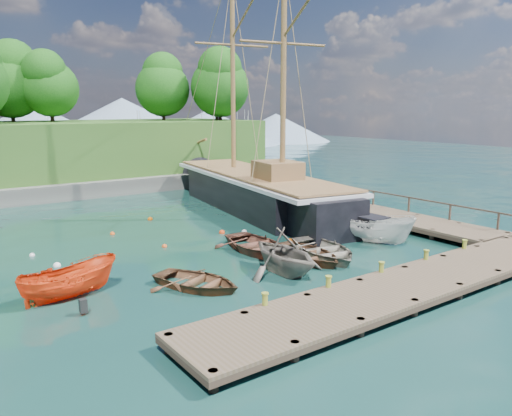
# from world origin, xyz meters

# --- Properties ---
(ground) EXTENTS (160.00, 160.00, 0.00)m
(ground) POSITION_xyz_m (0.00, 0.00, 0.00)
(ground) COLOR #11362A
(ground) RESTS_ON ground
(dock_near) EXTENTS (20.00, 3.20, 1.10)m
(dock_near) POSITION_xyz_m (2.00, -6.50, 0.43)
(dock_near) COLOR brown
(dock_near) RESTS_ON ground
(dock_east) EXTENTS (3.20, 24.00, 1.10)m
(dock_east) POSITION_xyz_m (11.50, 7.00, 0.43)
(dock_east) COLOR brown
(dock_east) RESTS_ON ground
(bollard_0) EXTENTS (0.26, 0.26, 0.45)m
(bollard_0) POSITION_xyz_m (-4.00, -5.10, 0.00)
(bollard_0) COLOR olive
(bollard_0) RESTS_ON ground
(bollard_1) EXTENTS (0.26, 0.26, 0.45)m
(bollard_1) POSITION_xyz_m (-1.00, -5.10, 0.00)
(bollard_1) COLOR olive
(bollard_1) RESTS_ON ground
(bollard_2) EXTENTS (0.26, 0.26, 0.45)m
(bollard_2) POSITION_xyz_m (2.00, -5.10, 0.00)
(bollard_2) COLOR olive
(bollard_2) RESTS_ON ground
(bollard_3) EXTENTS (0.26, 0.26, 0.45)m
(bollard_3) POSITION_xyz_m (5.00, -5.10, 0.00)
(bollard_3) COLOR olive
(bollard_3) RESTS_ON ground
(bollard_4) EXTENTS (0.26, 0.26, 0.45)m
(bollard_4) POSITION_xyz_m (8.00, -5.10, 0.00)
(bollard_4) COLOR olive
(bollard_4) RESTS_ON ground
(rowboat_0) EXTENTS (4.20, 4.76, 0.82)m
(rowboat_0) POSITION_xyz_m (-4.32, -0.88, 0.00)
(rowboat_0) COLOR brown
(rowboat_0) RESTS_ON ground
(rowboat_1) EXTENTS (3.71, 4.26, 2.18)m
(rowboat_1) POSITION_xyz_m (-0.22, -1.45, 0.00)
(rowboat_1) COLOR slate
(rowboat_1) RESTS_ON ground
(rowboat_2) EXTENTS (3.17, 4.34, 0.88)m
(rowboat_2) POSITION_xyz_m (1.92, -0.64, 0.00)
(rowboat_2) COLOR #533522
(rowboat_2) RESTS_ON ground
(rowboat_3) EXTENTS (4.36, 5.36, 0.98)m
(rowboat_3) POSITION_xyz_m (2.90, -0.75, 0.00)
(rowboat_3) COLOR #706A5C
(rowboat_3) RESTS_ON ground
(rowboat_4) EXTENTS (3.65, 4.85, 0.95)m
(rowboat_4) POSITION_xyz_m (0.74, 2.05, 0.00)
(rowboat_4) COLOR brown
(rowboat_4) RESTS_ON ground
(motorboat_orange) EXTENTS (4.13, 2.03, 1.53)m
(motorboat_orange) POSITION_xyz_m (-8.84, 1.12, 0.00)
(motorboat_orange) COLOR #F34615
(motorboat_orange) RESTS_ON ground
(cabin_boat_white) EXTENTS (3.42, 5.09, 1.84)m
(cabin_boat_white) POSITION_xyz_m (7.00, -0.18, 0.00)
(cabin_boat_white) COLOR silver
(cabin_boat_white) RESTS_ON ground
(schooner) EXTENTS (8.30, 27.63, 20.38)m
(schooner) POSITION_xyz_m (7.20, 11.03, 1.13)
(schooner) COLOR black
(schooner) RESTS_ON ground
(mooring_buoy_0) EXTENTS (0.36, 0.36, 0.36)m
(mooring_buoy_0) POSITION_xyz_m (-8.24, 5.46, 0.00)
(mooring_buoy_0) COLOR white
(mooring_buoy_0) RESTS_ON ground
(mooring_buoy_1) EXTENTS (0.29, 0.29, 0.29)m
(mooring_buoy_1) POSITION_xyz_m (-2.72, 5.56, 0.00)
(mooring_buoy_1) COLOR #E2541A
(mooring_buoy_1) RESTS_ON ground
(mooring_buoy_2) EXTENTS (0.36, 0.36, 0.36)m
(mooring_buoy_2) POSITION_xyz_m (1.34, 6.32, 0.00)
(mooring_buoy_2) COLOR red
(mooring_buoy_2) RESTS_ON ground
(mooring_buoy_3) EXTENTS (0.32, 0.32, 0.32)m
(mooring_buoy_3) POSITION_xyz_m (2.52, 5.70, 0.00)
(mooring_buoy_3) COLOR silver
(mooring_buoy_3) RESTS_ON ground
(mooring_buoy_4) EXTENTS (0.29, 0.29, 0.29)m
(mooring_buoy_4) POSITION_xyz_m (-4.02, 9.81, 0.00)
(mooring_buoy_4) COLOR #E05214
(mooring_buoy_4) RESTS_ON ground
(mooring_buoy_5) EXTENTS (0.34, 0.34, 0.34)m
(mooring_buoy_5) POSITION_xyz_m (-0.61, 12.14, 0.00)
(mooring_buoy_5) COLOR #E05C05
(mooring_buoy_5) RESTS_ON ground
(mooring_buoy_6) EXTENTS (0.28, 0.28, 0.28)m
(mooring_buoy_6) POSITION_xyz_m (-8.81, 7.92, 0.00)
(mooring_buoy_6) COLOR silver
(mooring_buoy_6) RESTS_ON ground
(mooring_buoy_7) EXTENTS (0.30, 0.30, 0.30)m
(mooring_buoy_7) POSITION_xyz_m (3.43, 2.52, 0.00)
(mooring_buoy_7) COLOR #DC4B00
(mooring_buoy_7) RESTS_ON ground
(distant_ridge) EXTENTS (117.00, 40.00, 10.00)m
(distant_ridge) POSITION_xyz_m (4.30, 70.00, 4.35)
(distant_ridge) COLOR #728CA5
(distant_ridge) RESTS_ON ground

